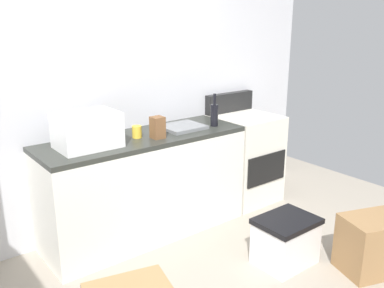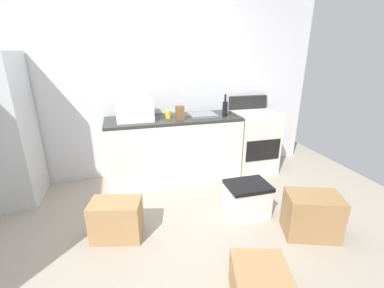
{
  "view_description": "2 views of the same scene",
  "coord_description": "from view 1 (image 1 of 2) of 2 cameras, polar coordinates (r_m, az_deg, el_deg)",
  "views": [
    {
      "loc": [
        -1.46,
        -1.74,
        1.86
      ],
      "look_at": [
        0.38,
        0.64,
        0.95
      ],
      "focal_mm": 39.23,
      "sensor_mm": 36.0,
      "label": 1
    },
    {
      "loc": [
        -0.35,
        -2.15,
        1.74
      ],
      "look_at": [
        0.4,
        0.61,
        0.71
      ],
      "focal_mm": 24.32,
      "sensor_mm": 36.0,
      "label": 2
    }
  ],
  "objects": [
    {
      "name": "wall_back",
      "position": [
        3.64,
        -13.83,
        7.54
      ],
      "size": [
        5.0,
        0.1,
        2.6
      ],
      "primitive_type": "cube",
      "color": "silver",
      "rests_on": "ground_plane"
    },
    {
      "name": "kitchen_counter",
      "position": [
        3.7,
        -6.4,
        -5.63
      ],
      "size": [
        1.8,
        0.6,
        0.9
      ],
      "color": "silver",
      "rests_on": "ground_plane"
    },
    {
      "name": "stove_oven",
      "position": [
        4.41,
        7.17,
        -1.7
      ],
      "size": [
        0.6,
        0.61,
        1.1
      ],
      "color": "silver",
      "rests_on": "ground_plane"
    },
    {
      "name": "microwave",
      "position": [
        3.28,
        -14.07,
        1.82
      ],
      "size": [
        0.46,
        0.34,
        0.27
      ],
      "primitive_type": "cube",
      "color": "white",
      "rests_on": "kitchen_counter"
    },
    {
      "name": "sink_basin",
      "position": [
        3.76,
        -1.3,
        2.33
      ],
      "size": [
        0.36,
        0.32,
        0.03
      ],
      "primitive_type": "cube",
      "color": "slate",
      "rests_on": "kitchen_counter"
    },
    {
      "name": "wine_bottle",
      "position": [
        3.84,
        3.05,
        4.06
      ],
      "size": [
        0.07,
        0.07,
        0.3
      ],
      "color": "black",
      "rests_on": "kitchen_counter"
    },
    {
      "name": "coffee_mug",
      "position": [
        3.5,
        -7.5,
        1.66
      ],
      "size": [
        0.08,
        0.08,
        0.1
      ],
      "primitive_type": "cylinder",
      "color": "gold",
      "rests_on": "kitchen_counter"
    },
    {
      "name": "knife_block",
      "position": [
        3.46,
        -4.71,
        2.26
      ],
      "size": [
        0.1,
        0.1,
        0.18
      ],
      "primitive_type": "cube",
      "color": "brown",
      "rests_on": "kitchen_counter"
    },
    {
      "name": "cardboard_box_medium",
      "position": [
        3.53,
        23.65,
        -12.34
      ],
      "size": [
        0.59,
        0.48,
        0.44
      ],
      "primitive_type": "cube",
      "rotation": [
        0.0,
        0.0,
        -0.34
      ],
      "color": "olive",
      "rests_on": "ground_plane"
    },
    {
      "name": "storage_bin",
      "position": [
        3.43,
        12.6,
        -12.7
      ],
      "size": [
        0.46,
        0.36,
        0.38
      ],
      "color": "silver",
      "rests_on": "ground_plane"
    }
  ]
}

